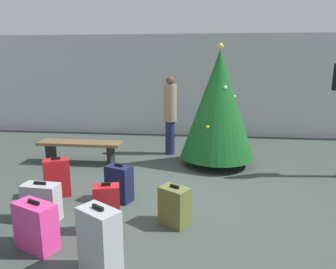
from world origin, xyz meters
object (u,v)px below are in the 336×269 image
suitcase_3 (42,202)px  suitcase_6 (119,184)px  suitcase_0 (57,178)px  suitcase_5 (175,206)px  suitcase_7 (36,226)px  traveller_0 (170,113)px  waiting_bench (80,147)px  suitcase_4 (107,209)px  suitcase_2 (100,242)px  holiday_tree (218,105)px

suitcase_3 → suitcase_6: suitcase_6 is taller
suitcase_0 → suitcase_5: size_ratio=1.17×
suitcase_6 → suitcase_7: size_ratio=1.01×
suitcase_0 → suitcase_7: bearing=-73.9°
suitcase_3 → suitcase_6: bearing=39.8°
traveller_0 → suitcase_6: (-0.52, -2.73, -0.69)m
traveller_0 → suitcase_6: size_ratio=2.98×
suitcase_0 → suitcase_3: suitcase_0 is taller
waiting_bench → suitcase_7: bearing=-77.6°
suitcase_3 → suitcase_4: (0.99, -0.19, 0.05)m
waiting_bench → suitcase_2: size_ratio=2.31×
suitcase_3 → suitcase_5: 1.85m
suitcase_5 → suitcase_4: bearing=-160.9°
suitcase_0 → suitcase_2: 2.30m
suitcase_7 → waiting_bench: bearing=102.4°
suitcase_7 → holiday_tree: bearing=57.2°
holiday_tree → suitcase_7: (-2.23, -3.45, -1.01)m
suitcase_3 → holiday_tree: bearing=48.1°
traveller_0 → suitcase_4: size_ratio=2.71×
suitcase_0 → suitcase_2: (1.33, -1.87, 0.06)m
suitcase_6 → suitcase_0: bearing=176.4°
suitcase_0 → suitcase_3: 0.84m
traveller_0 → suitcase_7: size_ratio=3.00×
suitcase_5 → waiting_bench: bearing=133.0°
traveller_0 → suitcase_7: (-1.15, -4.14, -0.70)m
suitcase_5 → suitcase_7: size_ratio=0.93×
traveller_0 → suitcase_6: bearing=-100.8°
traveller_0 → suitcase_2: bearing=-93.1°
traveller_0 → suitcase_0: 3.16m
suitcase_7 → suitcase_2: bearing=-23.1°
suitcase_2 → holiday_tree: bearing=71.0°
traveller_0 → suitcase_2: traveller_0 is taller
suitcase_5 → suitcase_6: 1.14m
traveller_0 → suitcase_4: 3.76m
traveller_0 → suitcase_3: bearing=-112.2°
suitcase_6 → suitcase_3: bearing=-140.2°
waiting_bench → suitcase_5: suitcase_5 is taller
traveller_0 → suitcase_3: traveller_0 is taller
holiday_tree → suitcase_6: 2.78m
holiday_tree → suitcase_7: 4.23m
suitcase_5 → suitcase_2: bearing=-120.0°
traveller_0 → suitcase_2: size_ratio=2.36×
suitcase_3 → suitcase_7: (0.28, -0.66, 0.02)m
suitcase_2 → suitcase_4: suitcase_2 is taller
holiday_tree → suitcase_4: 3.48m
suitcase_0 → suitcase_3: bearing=-79.4°
suitcase_2 → suitcase_5: bearing=60.0°
suitcase_2 → suitcase_6: size_ratio=1.26×
suitcase_6 → suitcase_7: (-0.63, -1.42, -0.00)m
suitcase_2 → suitcase_7: (-0.90, 0.39, -0.08)m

